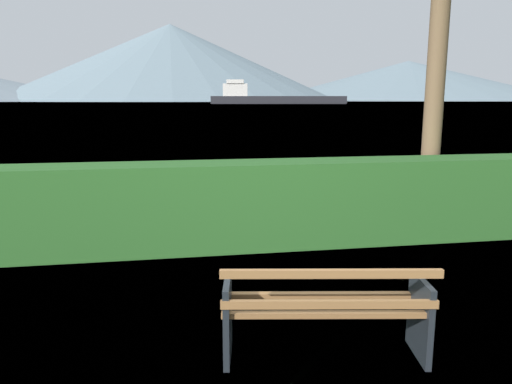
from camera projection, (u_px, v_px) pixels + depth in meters
ground_plane at (323, 354)px, 4.08m from camera, size 1400.00×1400.00×0.00m
water_surface at (173, 103)px, 300.49m from camera, size 620.00×620.00×0.00m
park_bench at (325, 310)px, 3.94m from camera, size 1.75×0.83×0.87m
hedge_row at (258, 204)px, 7.00m from camera, size 13.99×0.76×1.24m
cargo_ship_large at (268, 97)px, 219.93m from camera, size 61.80×18.03×10.71m
distant_hills at (159, 72)px, 541.30m from camera, size 991.09×445.56×82.99m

